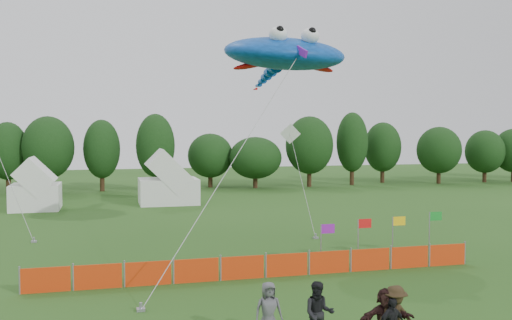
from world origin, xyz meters
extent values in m
cylinder|color=#382314|center=(-15.73, 46.21, 1.19)|extent=(0.50, 0.50, 2.38)
ellipsoid|color=black|center=(-15.73, 46.21, 4.30)|extent=(4.09, 4.09, 5.35)
cylinder|color=#382314|center=(-11.75, 45.39, 1.29)|extent=(0.50, 0.50, 2.57)
ellipsoid|color=black|center=(-11.75, 45.39, 4.64)|extent=(5.20, 5.20, 5.79)
cylinder|color=#382314|center=(-6.44, 45.32, 1.23)|extent=(0.50, 0.50, 2.46)
ellipsoid|color=black|center=(-6.44, 45.32, 4.45)|extent=(3.78, 3.78, 5.55)
cylinder|color=#382314|center=(-0.99, 43.92, 1.33)|extent=(0.50, 0.50, 2.66)
ellipsoid|color=black|center=(-0.99, 43.92, 4.81)|extent=(4.05, 4.05, 5.99)
cylinder|color=#382314|center=(5.28, 46.53, 0.99)|extent=(0.50, 0.50, 1.98)
ellipsoid|color=black|center=(5.28, 46.53, 3.58)|extent=(5.06, 5.06, 4.46)
cylinder|color=#382314|center=(9.99, 44.56, 0.93)|extent=(0.50, 0.50, 1.86)
ellipsoid|color=black|center=(9.99, 44.56, 3.35)|extent=(5.86, 5.86, 4.18)
cylinder|color=#382314|center=(16.28, 44.38, 1.31)|extent=(0.50, 0.50, 2.62)
ellipsoid|color=black|center=(16.28, 44.38, 4.73)|extent=(5.41, 5.41, 5.89)
cylinder|color=#382314|center=(21.78, 44.99, 1.39)|extent=(0.50, 0.50, 2.78)
ellipsoid|color=black|center=(21.78, 44.99, 5.02)|extent=(3.67, 3.67, 6.26)
cylinder|color=#382314|center=(26.67, 46.88, 1.21)|extent=(0.50, 0.50, 2.42)
ellipsoid|color=black|center=(26.67, 46.88, 4.36)|extent=(4.46, 4.46, 5.44)
cylinder|color=#382314|center=(32.69, 44.13, 1.12)|extent=(0.50, 0.50, 2.24)
ellipsoid|color=black|center=(32.69, 44.13, 4.04)|extent=(5.26, 5.26, 5.03)
cylinder|color=#382314|center=(39.09, 44.15, 1.05)|extent=(0.50, 0.50, 2.10)
ellipsoid|color=black|center=(39.09, 44.15, 3.80)|extent=(4.74, 4.74, 4.73)
cube|color=white|center=(-11.52, 32.34, 1.04)|extent=(3.77, 3.77, 2.07)
cube|color=white|center=(-0.76, 33.36, 1.10)|extent=(5.00, 4.00, 2.20)
cube|color=red|center=(-8.30, 7.17, 0.50)|extent=(1.90, 0.06, 1.00)
cube|color=red|center=(-6.30, 7.17, 0.50)|extent=(1.90, 0.06, 1.00)
cube|color=red|center=(-4.30, 7.17, 0.50)|extent=(1.90, 0.06, 1.00)
cube|color=red|center=(-2.30, 7.17, 0.50)|extent=(1.90, 0.06, 1.00)
cube|color=red|center=(-0.30, 7.17, 0.50)|extent=(1.90, 0.06, 1.00)
cube|color=red|center=(1.70, 7.17, 0.50)|extent=(1.90, 0.06, 1.00)
cube|color=red|center=(3.70, 7.17, 0.50)|extent=(1.90, 0.06, 1.00)
cube|color=red|center=(5.70, 7.17, 0.50)|extent=(1.90, 0.06, 1.00)
cube|color=red|center=(7.70, 7.17, 0.50)|extent=(1.90, 0.06, 1.00)
cube|color=red|center=(9.70, 7.17, 0.50)|extent=(1.90, 0.06, 1.00)
cylinder|color=gray|center=(4.00, 8.98, 0.95)|extent=(0.06, 0.06, 1.90)
cube|color=purple|center=(4.35, 8.98, 1.68)|extent=(0.70, 0.02, 0.45)
cylinder|color=gray|center=(6.00, 9.12, 1.03)|extent=(0.06, 0.06, 2.05)
cube|color=red|center=(6.35, 9.12, 1.83)|extent=(0.70, 0.02, 0.45)
cylinder|color=gray|center=(8.00, 9.36, 1.03)|extent=(0.06, 0.06, 2.06)
cube|color=yellow|center=(8.35, 9.36, 1.83)|extent=(0.70, 0.02, 0.45)
cylinder|color=gray|center=(10.00, 9.24, 1.12)|extent=(0.06, 0.06, 2.24)
cube|color=#148C26|center=(10.35, 9.24, 2.02)|extent=(0.70, 0.02, 0.45)
imported|color=black|center=(0.17, -0.75, 0.96)|extent=(1.10, 0.96, 1.92)
imported|color=#2F2212|center=(2.19, -1.68, 0.95)|extent=(1.28, 0.79, 1.91)
imported|color=#515056|center=(-1.14, 0.10, 0.89)|extent=(0.87, 0.58, 1.77)
imported|color=black|center=(1.94, -1.53, 0.90)|extent=(1.70, 0.63, 1.81)
ellipsoid|color=blue|center=(3.42, 12.87, 10.49)|extent=(7.81, 6.57, 2.40)
sphere|color=white|center=(2.57, 11.39, 11.24)|extent=(0.96, 0.96, 0.96)
sphere|color=white|center=(4.28, 11.39, 11.24)|extent=(0.96, 0.96, 0.96)
ellipsoid|color=red|center=(1.59, 13.10, 9.87)|extent=(2.01, 0.88, 0.31)
ellipsoid|color=red|center=(5.25, 13.10, 9.87)|extent=(2.01, 0.88, 0.31)
cube|color=purple|center=(3.42, 10.24, 10.27)|extent=(0.37, 0.96, 0.70)
cylinder|color=#A5A5A5|center=(-0.68, 7.24, 5.10)|extent=(8.24, 6.78, 10.22)
cube|color=gray|center=(-4.79, 3.86, 0.05)|extent=(0.30, 0.30, 0.10)
cube|color=white|center=(5.46, 18.25, 6.19)|extent=(1.31, 0.36, 1.31)
cylinder|color=#A5A5A5|center=(5.73, 16.62, 3.10)|extent=(0.57, 3.28, 6.21)
cube|color=gray|center=(6.00, 15.00, 0.05)|extent=(0.30, 0.30, 0.10)
cube|color=gray|center=(-10.00, 18.00, 0.05)|extent=(0.30, 0.30, 0.10)
camera|label=1|loc=(-5.86, -16.43, 6.42)|focal=40.00mm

